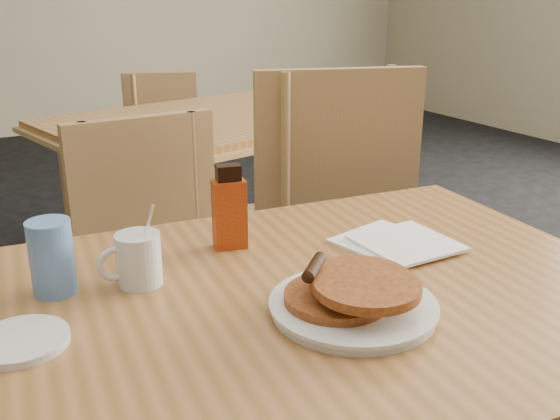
% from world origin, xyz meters
% --- Properties ---
extents(main_table, '(1.32, 0.95, 0.75)m').
position_xyz_m(main_table, '(-0.08, -0.07, 0.71)').
color(main_table, '#A4673A').
rests_on(main_table, floor).
extents(neighbor_table, '(1.48, 1.16, 0.75)m').
position_xyz_m(neighbor_table, '(0.44, 1.41, 0.71)').
color(neighbor_table, '#A4673A').
rests_on(neighbor_table, floor).
extents(chair_main_far, '(0.43, 0.43, 0.91)m').
position_xyz_m(chair_main_far, '(-0.07, 0.64, 0.54)').
color(chair_main_far, '#A8714F').
rests_on(chair_main_far, floor).
extents(chair_neighbor_far, '(0.48, 0.49, 0.83)m').
position_xyz_m(chair_neighbor_far, '(0.46, 2.15, 0.49)').
color(chair_neighbor_far, '#A8714F').
rests_on(chair_neighbor_far, floor).
extents(chair_neighbor_near, '(0.58, 0.59, 1.02)m').
position_xyz_m(chair_neighbor_near, '(0.42, 0.63, 0.61)').
color(chair_neighbor_near, '#A8714F').
rests_on(chair_neighbor_near, floor).
extents(pancake_plate, '(0.26, 0.26, 0.08)m').
position_xyz_m(pancake_plate, '(-0.00, -0.17, 0.77)').
color(pancake_plate, silver).
rests_on(pancake_plate, main_table).
extents(coffee_mug, '(0.11, 0.08, 0.14)m').
position_xyz_m(coffee_mug, '(-0.27, 0.08, 0.80)').
color(coffee_mug, silver).
rests_on(coffee_mug, main_table).
extents(syrup_bottle, '(0.07, 0.05, 0.16)m').
position_xyz_m(syrup_bottle, '(-0.07, 0.16, 0.83)').
color(syrup_bottle, maroon).
rests_on(syrup_bottle, main_table).
extents(napkin_stack, '(0.21, 0.22, 0.01)m').
position_xyz_m(napkin_stack, '(0.22, 0.01, 0.76)').
color(napkin_stack, white).
rests_on(napkin_stack, main_table).
extents(blue_tumbler, '(0.08, 0.08, 0.12)m').
position_xyz_m(blue_tumbler, '(-0.40, 0.12, 0.81)').
color(blue_tumbler, '#5682CB').
rests_on(blue_tumbler, main_table).
extents(side_saucer, '(0.15, 0.15, 0.01)m').
position_xyz_m(side_saucer, '(-0.47, -0.03, 0.76)').
color(side_saucer, silver).
rests_on(side_saucer, main_table).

